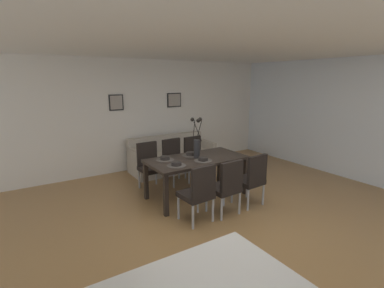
{
  "coord_description": "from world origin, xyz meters",
  "views": [
    {
      "loc": [
        -2.48,
        -3.1,
        2.13
      ],
      "look_at": [
        0.26,
        1.21,
        0.96
      ],
      "focal_mm": 26.38,
      "sensor_mm": 36.0,
      "label": 1
    }
  ],
  "objects_px": {
    "bowl_near_left": "(176,163)",
    "bowl_far_left": "(203,159)",
    "dining_chair_far_right": "(174,159)",
    "centerpiece_vase": "(197,143)",
    "dining_chair_near_left": "(199,191)",
    "sofa": "(172,158)",
    "dining_chair_near_right": "(150,163)",
    "bowl_near_right": "(165,158)",
    "bowl_far_right": "(191,154)",
    "dining_table": "(197,162)",
    "framed_picture_center": "(174,100)",
    "dining_chair_mid_left": "(252,177)",
    "dining_chair_mid_right": "(195,156)",
    "framed_picture_left": "(116,103)",
    "dining_chair_far_left": "(227,185)"
  },
  "relations": [
    {
      "from": "bowl_near_left",
      "to": "bowl_far_left",
      "type": "relative_size",
      "value": 1.0
    },
    {
      "from": "dining_chair_far_right",
      "to": "centerpiece_vase",
      "type": "distance_m",
      "value": 1.02
    },
    {
      "from": "dining_chair_near_left",
      "to": "sofa",
      "type": "height_order",
      "value": "dining_chair_near_left"
    },
    {
      "from": "dining_chair_near_right",
      "to": "bowl_near_right",
      "type": "bearing_deg",
      "value": -88.64
    },
    {
      "from": "bowl_near_left",
      "to": "bowl_far_right",
      "type": "height_order",
      "value": "same"
    },
    {
      "from": "dining_table",
      "to": "bowl_near_left",
      "type": "height_order",
      "value": "bowl_near_left"
    },
    {
      "from": "framed_picture_center",
      "to": "bowl_far_left",
      "type": "bearing_deg",
      "value": -107.4
    },
    {
      "from": "bowl_near_left",
      "to": "sofa",
      "type": "relative_size",
      "value": 0.09
    },
    {
      "from": "dining_chair_near_right",
      "to": "framed_picture_center",
      "type": "xyz_separation_m",
      "value": [
        1.3,
        1.32,
        1.12
      ]
    },
    {
      "from": "bowl_far_left",
      "to": "bowl_far_right",
      "type": "bearing_deg",
      "value": 90.0
    },
    {
      "from": "dining_chair_near_left",
      "to": "dining_chair_near_right",
      "type": "height_order",
      "value": "same"
    },
    {
      "from": "dining_chair_mid_left",
      "to": "bowl_near_left",
      "type": "height_order",
      "value": "dining_chair_mid_left"
    },
    {
      "from": "dining_chair_mid_left",
      "to": "centerpiece_vase",
      "type": "bearing_deg",
      "value": 124.37
    },
    {
      "from": "bowl_near_left",
      "to": "bowl_near_right",
      "type": "distance_m",
      "value": 0.41
    },
    {
      "from": "dining_chair_near_right",
      "to": "bowl_far_right",
      "type": "xyz_separation_m",
      "value": [
        0.56,
        -0.64,
        0.27
      ]
    },
    {
      "from": "bowl_near_right",
      "to": "bowl_far_right",
      "type": "xyz_separation_m",
      "value": [
        0.54,
        0.0,
        0.0
      ]
    },
    {
      "from": "dining_chair_far_right",
      "to": "dining_chair_near_left",
      "type": "bearing_deg",
      "value": -107.29
    },
    {
      "from": "dining_chair_mid_right",
      "to": "bowl_far_left",
      "type": "bearing_deg",
      "value": -116.52
    },
    {
      "from": "bowl_far_right",
      "to": "sofa",
      "type": "relative_size",
      "value": 0.09
    },
    {
      "from": "bowl_near_right",
      "to": "framed_picture_center",
      "type": "height_order",
      "value": "framed_picture_center"
    },
    {
      "from": "framed_picture_left",
      "to": "sofa",
      "type": "bearing_deg",
      "value": -23.05
    },
    {
      "from": "dining_chair_far_left",
      "to": "sofa",
      "type": "bearing_deg",
      "value": 81.13
    },
    {
      "from": "bowl_near_right",
      "to": "bowl_far_right",
      "type": "relative_size",
      "value": 1.0
    },
    {
      "from": "bowl_far_left",
      "to": "dining_table",
      "type": "bearing_deg",
      "value": 90.0
    },
    {
      "from": "dining_chair_far_left",
      "to": "bowl_near_left",
      "type": "bearing_deg",
      "value": 128.5
    },
    {
      "from": "dining_table",
      "to": "sofa",
      "type": "distance_m",
      "value": 1.77
    },
    {
      "from": "dining_chair_mid_right",
      "to": "centerpiece_vase",
      "type": "relative_size",
      "value": 1.25
    },
    {
      "from": "bowl_near_left",
      "to": "bowl_near_right",
      "type": "relative_size",
      "value": 1.0
    },
    {
      "from": "dining_table",
      "to": "sofa",
      "type": "height_order",
      "value": "sofa"
    },
    {
      "from": "bowl_near_right",
      "to": "bowl_far_left",
      "type": "relative_size",
      "value": 1.0
    },
    {
      "from": "bowl_near_left",
      "to": "bowl_far_left",
      "type": "xyz_separation_m",
      "value": [
        0.54,
        0.0,
        0.0
      ]
    },
    {
      "from": "dining_chair_mid_right",
      "to": "bowl_far_left",
      "type": "relative_size",
      "value": 5.41
    },
    {
      "from": "dining_chair_near_right",
      "to": "dining_chair_mid_right",
      "type": "bearing_deg",
      "value": 0.05
    },
    {
      "from": "dining_chair_mid_right",
      "to": "framed_picture_left",
      "type": "bearing_deg",
      "value": 133.9
    },
    {
      "from": "bowl_far_right",
      "to": "framed_picture_left",
      "type": "xyz_separation_m",
      "value": [
        -0.74,
        1.96,
        0.85
      ]
    },
    {
      "from": "bowl_far_right",
      "to": "bowl_far_left",
      "type": "bearing_deg",
      "value": -90.0
    },
    {
      "from": "dining_chair_mid_left",
      "to": "framed_picture_center",
      "type": "relative_size",
      "value": 2.41
    },
    {
      "from": "dining_chair_near_left",
      "to": "bowl_near_right",
      "type": "relative_size",
      "value": 5.41
    },
    {
      "from": "framed_picture_left",
      "to": "framed_picture_center",
      "type": "bearing_deg",
      "value": -0.0
    },
    {
      "from": "dining_chair_far_left",
      "to": "sofa",
      "type": "relative_size",
      "value": 0.46
    },
    {
      "from": "dining_chair_mid_left",
      "to": "dining_chair_near_left",
      "type": "bearing_deg",
      "value": -179.37
    },
    {
      "from": "dining_chair_near_right",
      "to": "dining_chair_mid_left",
      "type": "bearing_deg",
      "value": -56.16
    },
    {
      "from": "dining_chair_far_left",
      "to": "bowl_far_left",
      "type": "distance_m",
      "value": 0.72
    },
    {
      "from": "dining_chair_near_left",
      "to": "dining_chair_mid_right",
      "type": "xyz_separation_m",
      "value": [
        1.05,
        1.69,
        0.0
      ]
    },
    {
      "from": "dining_chair_far_right",
      "to": "centerpiece_vase",
      "type": "bearing_deg",
      "value": -91.06
    },
    {
      "from": "dining_chair_mid_left",
      "to": "dining_chair_far_left",
      "type": "bearing_deg",
      "value": -176.2
    },
    {
      "from": "bowl_far_right",
      "to": "sofa",
      "type": "xyz_separation_m",
      "value": [
        0.39,
        1.48,
        -0.5
      ]
    },
    {
      "from": "dining_chair_near_right",
      "to": "dining_chair_mid_right",
      "type": "height_order",
      "value": "same"
    },
    {
      "from": "dining_chair_far_right",
      "to": "framed_picture_center",
      "type": "height_order",
      "value": "framed_picture_center"
    },
    {
      "from": "dining_chair_near_left",
      "to": "bowl_far_right",
      "type": "height_order",
      "value": "dining_chair_near_left"
    }
  ]
}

